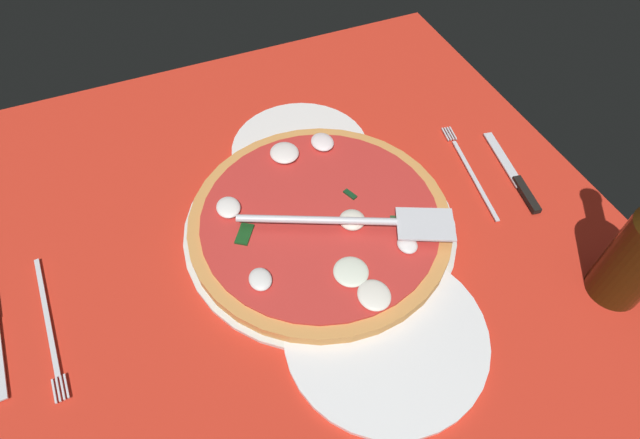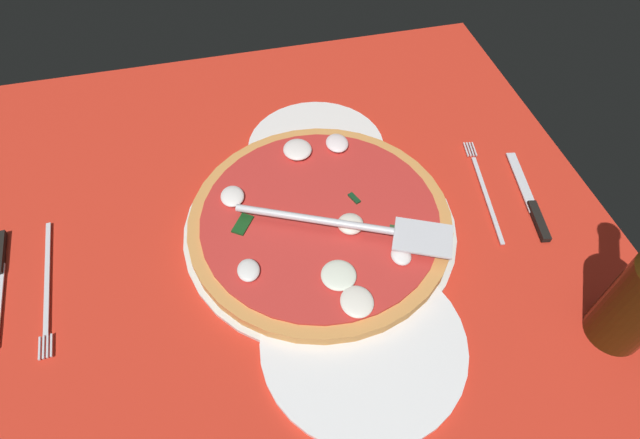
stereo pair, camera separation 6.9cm
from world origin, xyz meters
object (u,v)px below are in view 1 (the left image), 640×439
object	(u,v)px
place_setting_near	(21,325)
place_setting_far	(492,176)
dinner_plate_right	(386,335)
pizza	(320,220)
pizza_server	(356,221)
dinner_plate_left	(300,149)

from	to	relation	value
place_setting_near	place_setting_far	bearing A→B (deg)	84.95
dinner_plate_right	pizza	world-z (taller)	pizza
dinner_plate_right	pizza_server	distance (cm)	15.00
pizza_server	dinner_plate_right	bearing A→B (deg)	-75.71
pizza_server	place_setting_far	distance (cm)	24.96
dinner_plate_left	pizza_server	world-z (taller)	pizza_server
dinner_plate_right	place_setting_far	xyz separation A→B (cm)	(-17.04, 27.00, -0.15)
pizza_server	place_setting_far	world-z (taller)	pizza_server
dinner_plate_right	pizza	size ratio (longest dim) A/B	0.68
place_setting_far	dinner_plate_left	bearing A→B (deg)	66.82
pizza	pizza_server	size ratio (longest dim) A/B	1.32
dinner_plate_right	pizza_server	world-z (taller)	pizza_server
dinner_plate_right	place_setting_near	world-z (taller)	place_setting_near
dinner_plate_right	place_setting_far	bearing A→B (deg)	122.25
pizza	place_setting_far	xyz separation A→B (cm)	(1.15, 27.94, -1.56)
dinner_plate_left	dinner_plate_right	bearing A→B (deg)	-3.60
pizza	place_setting_near	bearing A→B (deg)	-90.22
pizza	place_setting_near	distance (cm)	39.41
pizza	pizza_server	xyz separation A→B (cm)	(3.94, 3.48, 2.54)
dinner_plate_right	place_setting_near	size ratio (longest dim) A/B	1.10
pizza	place_setting_near	size ratio (longest dim) A/B	1.62
dinner_plate_right	pizza	xyz separation A→B (cm)	(-18.19, -0.94, 1.41)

